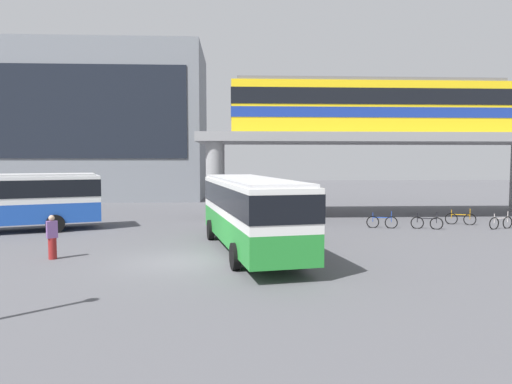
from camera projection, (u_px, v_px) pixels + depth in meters
ground_plane at (198, 226)px, 28.25m from camera, size 120.00×120.00×0.00m
station_building at (94, 125)px, 48.43m from camera, size 22.83×12.13×15.27m
elevated_platform at (382, 146)px, 33.05m from camera, size 26.03×7.23×5.78m
train at (368, 107)px, 32.80m from camera, size 19.40×2.96×3.84m
bus_main at (250, 207)px, 20.11m from camera, size 4.50×11.32×3.22m
bicycle_blue at (382, 222)px, 27.26m from camera, size 1.75×0.50×1.04m
bicycle_black at (427, 223)px, 26.89m from camera, size 1.69×0.70×1.04m
bicycle_silver at (501, 223)px, 26.96m from camera, size 1.72×0.62×1.04m
bicycle_orange at (461, 219)px, 28.71m from camera, size 1.67×0.75×1.04m
pedestrian_waiting_near_stop at (52, 238)px, 18.76m from camera, size 0.48×0.43×1.79m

